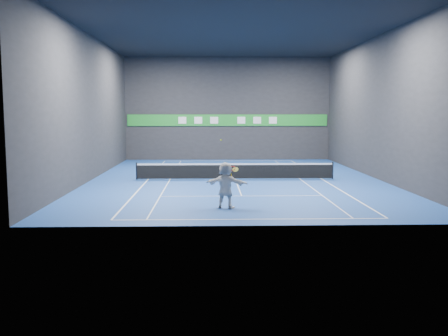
{
  "coord_description": "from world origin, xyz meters",
  "views": [
    {
      "loc": [
        -1.62,
        -31.22,
        4.23
      ],
      "look_at": [
        -0.91,
        -7.02,
        1.5
      ],
      "focal_mm": 40.0,
      "sensor_mm": 36.0,
      "label": 1
    }
  ],
  "objects_px": {
    "player": "(226,185)",
    "tennis_racket": "(233,169)",
    "tennis_ball": "(221,140)",
    "tennis_net": "(235,171)"
  },
  "relations": [
    {
      "from": "player",
      "to": "tennis_net",
      "type": "height_order",
      "value": "player"
    },
    {
      "from": "player",
      "to": "tennis_racket",
      "type": "distance_m",
      "value": 0.76
    },
    {
      "from": "player",
      "to": "tennis_ball",
      "type": "bearing_deg",
      "value": -0.93
    },
    {
      "from": "tennis_ball",
      "to": "tennis_racket",
      "type": "relative_size",
      "value": 0.13
    },
    {
      "from": "player",
      "to": "tennis_net",
      "type": "xyz_separation_m",
      "value": [
        0.91,
        9.55,
        -0.48
      ]
    },
    {
      "from": "tennis_ball",
      "to": "player",
      "type": "bearing_deg",
      "value": -19.08
    },
    {
      "from": "tennis_ball",
      "to": "tennis_racket",
      "type": "bearing_deg",
      "value": -2.44
    },
    {
      "from": "tennis_net",
      "to": "tennis_racket",
      "type": "height_order",
      "value": "tennis_racket"
    },
    {
      "from": "player",
      "to": "tennis_racket",
      "type": "xyz_separation_m",
      "value": [
        0.3,
        0.05,
        0.69
      ]
    },
    {
      "from": "tennis_racket",
      "to": "tennis_net",
      "type": "bearing_deg",
      "value": 86.33
    }
  ]
}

